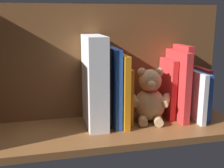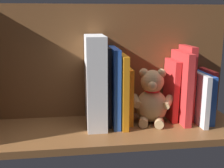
# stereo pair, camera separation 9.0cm
# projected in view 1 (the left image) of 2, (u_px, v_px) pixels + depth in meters

# --- Properties ---
(ground_plane) EXTENTS (0.86, 0.29, 0.02)m
(ground_plane) POSITION_uv_depth(u_px,v_px,m) (112.00, 129.00, 0.94)
(ground_plane) COLOR brown
(shelf_back_panel) EXTENTS (0.86, 0.02, 0.39)m
(shelf_back_panel) POSITION_uv_depth(u_px,v_px,m) (104.00, 62.00, 1.01)
(shelf_back_panel) COLOR brown
(shelf_back_panel) RESTS_ON ground_plane
(book_0) EXTENTS (0.02, 0.12, 0.17)m
(book_0) POSITION_uv_depth(u_px,v_px,m) (200.00, 91.00, 1.04)
(book_0) COLOR red
(book_0) RESTS_ON ground_plane
(book_1) EXTENTS (0.03, 0.16, 0.17)m
(book_1) POSITION_uv_depth(u_px,v_px,m) (196.00, 94.00, 1.02)
(book_1) COLOR blue
(book_1) RESTS_ON ground_plane
(book_2) EXTENTS (0.02, 0.19, 0.17)m
(book_2) POSITION_uv_depth(u_px,v_px,m) (191.00, 94.00, 1.00)
(book_2) COLOR silver
(book_2) RESTS_ON ground_plane
(book_3) EXTENTS (0.02, 0.12, 0.26)m
(book_3) POSITION_uv_depth(u_px,v_px,m) (181.00, 81.00, 1.02)
(book_3) COLOR red
(book_3) RESTS_ON ground_plane
(book_4) EXTENTS (0.02, 0.16, 0.24)m
(book_4) POSITION_uv_depth(u_px,v_px,m) (177.00, 85.00, 0.99)
(book_4) COLOR red
(book_4) RESTS_ON ground_plane
(book_5) EXTENTS (0.02, 0.12, 0.21)m
(book_5) POSITION_uv_depth(u_px,v_px,m) (167.00, 88.00, 1.01)
(book_5) COLOR red
(book_5) RESTS_ON ground_plane
(teddy_bear) EXTENTS (0.15, 0.14, 0.19)m
(teddy_bear) POSITION_uv_depth(u_px,v_px,m) (150.00, 98.00, 0.97)
(teddy_bear) COLOR tan
(teddy_bear) RESTS_ON ground_plane
(book_6) EXTENTS (0.02, 0.13, 0.19)m
(book_6) POSITION_uv_depth(u_px,v_px,m) (126.00, 94.00, 0.97)
(book_6) COLOR orange
(book_6) RESTS_ON ground_plane
(book_7) EXTENTS (0.02, 0.17, 0.24)m
(book_7) POSITION_uv_depth(u_px,v_px,m) (121.00, 89.00, 0.94)
(book_7) COLOR orange
(book_7) RESTS_ON ground_plane
(book_8) EXTENTS (0.02, 0.16, 0.26)m
(book_8) POSITION_uv_depth(u_px,v_px,m) (113.00, 86.00, 0.94)
(book_8) COLOR blue
(book_8) RESTS_ON ground_plane
(book_9) EXTENTS (0.01, 0.13, 0.26)m
(book_9) POSITION_uv_depth(u_px,v_px,m) (106.00, 85.00, 0.95)
(book_9) COLOR black
(book_9) RESTS_ON ground_plane
(dictionary_thick_white) EXTENTS (0.06, 0.17, 0.30)m
(dictionary_thick_white) POSITION_uv_depth(u_px,v_px,m) (95.00, 82.00, 0.91)
(dictionary_thick_white) COLOR white
(dictionary_thick_white) RESTS_ON ground_plane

